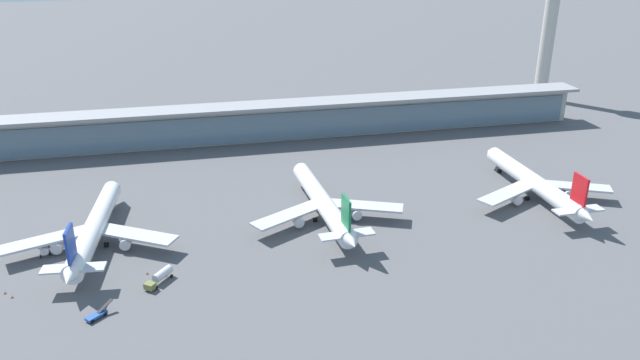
% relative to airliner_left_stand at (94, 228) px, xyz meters
% --- Properties ---
extents(ground_plane, '(1200.00, 1200.00, 0.00)m').
position_rel_airliner_left_stand_xyz_m(ground_plane, '(65.52, 3.27, -5.02)').
color(ground_plane, '#515154').
extents(airliner_left_stand, '(45.81, 59.84, 15.93)m').
position_rel_airliner_left_stand_xyz_m(airliner_left_stand, '(0.00, 0.00, 0.00)').
color(airliner_left_stand, white).
rests_on(airliner_left_stand, ground).
extents(airliner_centre_stand, '(45.95, 59.83, 15.93)m').
position_rel_airliner_left_stand_xyz_m(airliner_centre_stand, '(63.85, 2.31, 0.00)').
color(airliner_centre_stand, white).
rests_on(airliner_centre_stand, ground).
extents(airliner_right_stand, '(46.02, 59.72, 15.93)m').
position_rel_airliner_left_stand_xyz_m(airliner_right_stand, '(132.45, 2.17, 0.00)').
color(airliner_right_stand, white).
rests_on(airliner_right_stand, ground).
extents(service_truck_near_nose_blue, '(5.97, 5.55, 2.70)m').
position_rel_airliner_left_stand_xyz_m(service_truck_near_nose_blue, '(3.90, -35.09, -4.21)').
color(service_truck_near_nose_blue, '#234C9E').
rests_on(service_truck_near_nose_blue, ground).
extents(service_truck_under_wing_blue, '(4.46, 8.89, 2.95)m').
position_rel_airliner_left_stand_xyz_m(service_truck_under_wing_blue, '(-13.14, -1.08, -3.31)').
color(service_truck_under_wing_blue, '#234C9E').
rests_on(service_truck_under_wing_blue, ground).
extents(service_truck_mid_apron_olive, '(7.04, 8.18, 2.95)m').
position_rel_airliner_left_stand_xyz_m(service_truck_mid_apron_olive, '(17.31, -23.32, -3.31)').
color(service_truck_mid_apron_olive, olive).
rests_on(service_truck_mid_apron_olive, ground).
extents(terminal_building, '(252.70, 12.80, 15.20)m').
position_rel_airliner_left_stand_xyz_m(terminal_building, '(65.52, 77.08, 2.85)').
color(terminal_building, '#B2ADA3').
rests_on(terminal_building, ground).
extents(control_tower, '(12.00, 12.00, 67.89)m').
position_rel_airliner_left_stand_xyz_m(control_tower, '(198.77, 109.09, 32.07)').
color(control_tower, '#B2ADA3').
rests_on(control_tower, ground).
extents(safety_cone_alpha, '(0.62, 0.62, 0.70)m').
position_rel_airliner_left_stand_xyz_m(safety_cone_alpha, '(-16.41, -22.53, -4.70)').
color(safety_cone_alpha, orange).
rests_on(safety_cone_alpha, ground).
extents(safety_cone_bravo, '(0.62, 0.62, 0.70)m').
position_rel_airliner_left_stand_xyz_m(safety_cone_bravo, '(-18.45, -20.31, -4.70)').
color(safety_cone_bravo, orange).
rests_on(safety_cone_bravo, ground).
extents(safety_cone_charlie, '(0.62, 0.62, 0.70)m').
position_rel_airliner_left_stand_xyz_m(safety_cone_charlie, '(14.03, -18.65, -4.70)').
color(safety_cone_charlie, orange).
rests_on(safety_cone_charlie, ground).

